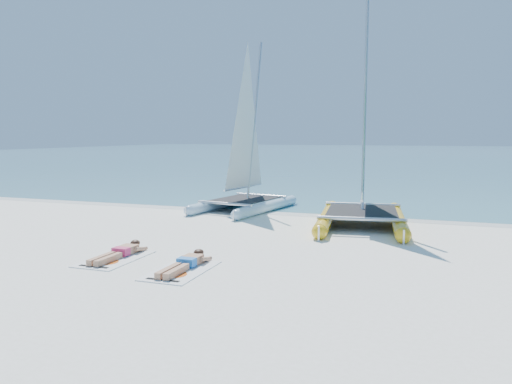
% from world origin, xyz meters
% --- Properties ---
extents(ground, '(140.00, 140.00, 0.00)m').
position_xyz_m(ground, '(0.00, 0.00, 0.00)').
color(ground, white).
rests_on(ground, ground).
extents(sea, '(140.00, 115.00, 0.01)m').
position_xyz_m(sea, '(0.00, 63.00, 0.01)').
color(sea, '#6CA2B5').
rests_on(sea, ground).
extents(wet_sand_strip, '(140.00, 1.40, 0.01)m').
position_xyz_m(wet_sand_strip, '(0.00, 5.50, 0.00)').
color(wet_sand_strip, silver).
rests_on(wet_sand_strip, ground).
extents(catamaran_blue, '(3.02, 5.03, 6.44)m').
position_xyz_m(catamaran_blue, '(-2.16, 5.64, 1.92)').
color(catamaran_blue, '#C2DEFF').
rests_on(catamaran_blue, ground).
extents(catamaran_yellow, '(3.14, 5.80, 7.24)m').
position_xyz_m(catamaran_yellow, '(2.26, 4.31, 2.28)').
color(catamaran_yellow, yellow).
rests_on(catamaran_yellow, ground).
extents(towel_a, '(1.00, 1.85, 0.02)m').
position_xyz_m(towel_a, '(-2.30, -2.25, 0.01)').
color(towel_a, white).
rests_on(towel_a, ground).
extents(sunbather_a, '(0.37, 1.73, 0.26)m').
position_xyz_m(sunbather_a, '(-2.30, -2.06, 0.12)').
color(sunbather_a, tan).
rests_on(sunbather_a, towel_a).
extents(towel_b, '(1.00, 1.85, 0.02)m').
position_xyz_m(towel_b, '(-0.46, -2.62, 0.01)').
color(towel_b, white).
rests_on(towel_b, ground).
extents(sunbather_b, '(0.37, 1.73, 0.26)m').
position_xyz_m(sunbather_b, '(-0.46, -2.43, 0.12)').
color(sunbather_b, tan).
rests_on(sunbather_b, towel_b).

